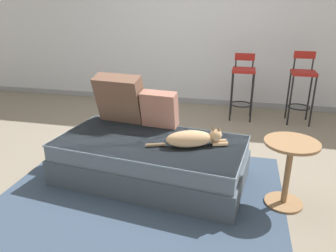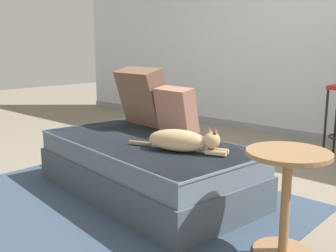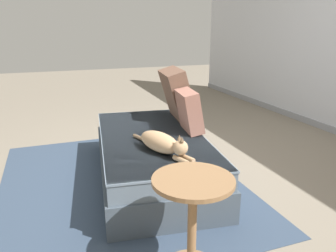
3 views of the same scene
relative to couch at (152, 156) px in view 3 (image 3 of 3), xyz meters
The scene contains 7 objects.
ground_plane 0.45m from the couch, 90.00° to the left, with size 16.00×16.00×0.00m, color slate.
area_rug 0.36m from the couch, 90.00° to the right, with size 2.48×2.01×0.01m, color #334256.
couch is the anchor object (origin of this frame).
throw_pillow_corner 0.76m from the couch, 136.76° to the left, with size 0.53×0.37×0.53m.
throw_pillow_middle 0.53m from the couch, 90.00° to the left, with size 0.39×0.24×0.38m.
cat 0.50m from the couch, ahead, with size 0.73×0.32×0.19m.
side_table 1.25m from the couch, ahead, with size 0.44×0.44×0.58m.
Camera 3 is at (2.64, -1.21, 1.34)m, focal length 35.00 mm.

